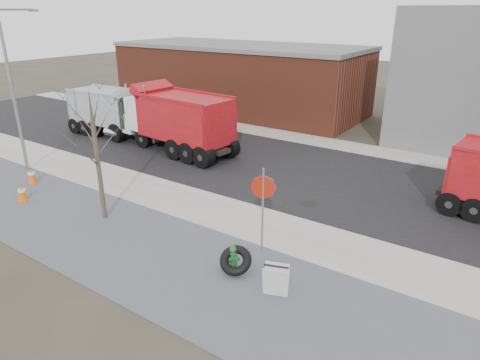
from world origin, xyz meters
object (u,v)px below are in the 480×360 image
Objects in this scene: fire_hydrant at (233,258)px; truck_tire at (236,260)px; dump_truck_red_b at (171,118)px; dump_truck_grey at (116,111)px; sandwich_board at (276,281)px; stop_sign at (263,197)px.

fire_hydrant is 0.26m from truck_tire.
dump_truck_red_b reaches higher than dump_truck_grey.
truck_tire is 1.28× the size of sandwich_board.
sandwich_board is (1.62, -1.89, -1.54)m from stop_sign.
sandwich_board reaches higher than truck_tire.
sandwich_board is at bearing -48.63° from stop_sign.
sandwich_board is 19.26m from dump_truck_grey.
dump_truck_red_b reaches higher than sandwich_board.
stop_sign is 16.94m from dump_truck_grey.
sandwich_board is (1.64, -0.33, 0.08)m from truck_tire.
dump_truck_grey is (-15.39, 8.59, 1.24)m from truck_tire.
fire_hydrant is 2.22m from stop_sign.
stop_sign is 0.34× the size of dump_truck_red_b.
truck_tire is at bearing -90.02° from stop_sign.
dump_truck_red_b is 1.24× the size of dump_truck_grey.
dump_truck_grey is (-17.03, 8.91, 1.16)m from sandwich_board.
dump_truck_red_b is (-10.18, 8.25, 1.55)m from fire_hydrant.
truck_tire is at bearing -32.16° from dump_truck_grey.
dump_truck_grey is at bearing 155.54° from fire_hydrant.
fire_hydrant is 0.09× the size of dump_truck_red_b.
stop_sign reaches higher than sandwich_board.
stop_sign is at bearing 151.67° from dump_truck_red_b.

